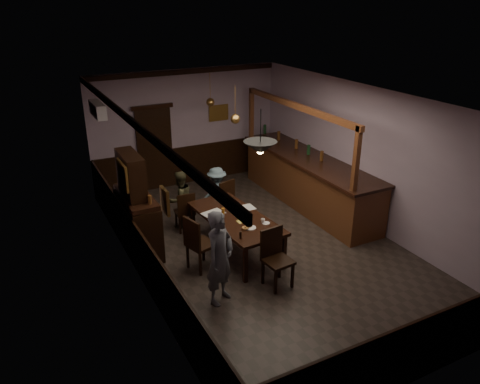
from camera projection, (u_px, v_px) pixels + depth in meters
room at (264, 177)px, 8.83m from camera, size 5.01×8.01×3.01m
dining_table at (236, 220)px, 9.00m from camera, size 1.17×2.27×0.75m
chair_far_left at (185, 210)px, 9.85m from camera, size 0.42×0.42×0.89m
chair_far_right at (224, 199)px, 10.27m from camera, size 0.53×0.53×0.99m
chair_near at (275, 255)px, 8.01m from camera, size 0.49×0.49×1.04m
chair_side at (197, 242)px, 8.42m from camera, size 0.56×0.56×1.06m
person_standing at (220, 258)px, 7.46m from camera, size 0.70×0.63×1.62m
person_seated_left at (180, 199)px, 10.01m from camera, size 0.73×0.65×1.27m
person_seated_right at (217, 193)px, 10.46m from camera, size 0.80×0.51×1.18m
newspaper_left at (213, 213)px, 9.10m from camera, size 0.47×0.38×0.01m
newspaper_right at (244, 208)px, 9.32m from camera, size 0.43×0.31×0.01m
napkin at (241, 221)px, 8.78m from camera, size 0.16×0.16×0.00m
saucer at (266, 223)px, 8.70m from camera, size 0.15×0.15×0.01m
coffee_cup at (263, 221)px, 8.70m from camera, size 0.09×0.09×0.07m
pastry_plate at (250, 228)px, 8.53m from camera, size 0.22×0.22×0.01m
pastry_ring_a at (245, 228)px, 8.46m from camera, size 0.13×0.13×0.04m
pastry_ring_b at (248, 225)px, 8.56m from camera, size 0.13×0.13×0.04m
soda_can at (242, 216)px, 8.87m from camera, size 0.07×0.07×0.12m
beer_glass at (223, 213)px, 8.89m from camera, size 0.06×0.06×0.20m
water_glass at (237, 211)px, 9.03m from camera, size 0.06×0.06×0.15m
pepper_mill at (241, 235)px, 8.14m from camera, size 0.04×0.04×0.14m
sideboard at (137, 212)px, 9.03m from camera, size 0.54×1.51×1.99m
bar_counter at (308, 180)px, 11.08m from camera, size 1.03×4.44×2.48m
door_back at (155, 150)px, 11.85m from camera, size 0.90×0.06×2.10m
ac_unit at (98, 110)px, 9.82m from camera, size 0.20×0.85×0.30m
picture_left_small at (165, 201)px, 6.22m from camera, size 0.04×0.28×0.36m
picture_left_large at (123, 175)px, 8.36m from camera, size 0.04×0.62×0.48m
picture_back at (219, 113)px, 12.33m from camera, size 0.55×0.04×0.42m
pendant_iron at (260, 148)px, 7.72m from camera, size 0.56×0.56×0.76m
pendant_brass_mid at (235, 119)px, 9.70m from camera, size 0.20×0.20×0.81m
pendant_brass_far at (210, 102)px, 11.19m from camera, size 0.20×0.20×0.81m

